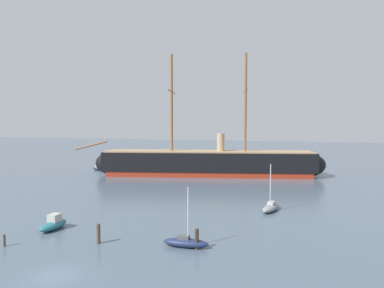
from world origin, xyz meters
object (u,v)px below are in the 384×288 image
at_px(motorboat_far_left, 99,168).
at_px(mooring_piling_right_pair, 197,239).
at_px(motorboat_foreground_left, 53,224).
at_px(mooring_piling_nearest, 99,234).
at_px(sailboat_foreground_right, 186,242).
at_px(tall_ship, 208,163).
at_px(mooring_piling_left_pair, 4,240).
at_px(sailboat_distant_centre, 220,168).
at_px(sailboat_mid_right, 271,207).

distance_m(motorboat_far_left, mooring_piling_right_pair, 61.16).
xyz_separation_m(motorboat_foreground_left, motorboat_far_left, (-19.96, 45.99, -0.10)).
bearing_deg(mooring_piling_nearest, sailboat_foreground_right, 7.85).
distance_m(sailboat_foreground_right, motorboat_far_left, 60.19).
bearing_deg(tall_ship, mooring_piling_left_pair, -101.56).
height_order(sailboat_distant_centre, mooring_piling_right_pair, sailboat_distant_centre).
height_order(tall_ship, sailboat_foreground_right, tall_ship).
bearing_deg(motorboat_far_left, sailboat_distant_centre, 16.14).
bearing_deg(tall_ship, motorboat_far_left, 176.91).
bearing_deg(sailboat_foreground_right, sailboat_mid_right, 65.31).
bearing_deg(mooring_piling_right_pair, tall_ship, 100.73).
height_order(motorboat_foreground_left, sailboat_distant_centre, sailboat_distant_centre).
distance_m(sailboat_mid_right, mooring_piling_left_pair, 33.46).
xyz_separation_m(sailboat_mid_right, sailboat_distant_centre, (-14.43, 39.50, -0.06)).
relative_size(sailboat_foreground_right, mooring_piling_left_pair, 4.92).
height_order(tall_ship, motorboat_far_left, tall_ship).
bearing_deg(motorboat_far_left, motorboat_foreground_left, -66.54).
relative_size(tall_ship, mooring_piling_nearest, 27.94).
bearing_deg(sailboat_mid_right, motorboat_foreground_left, -148.20).
height_order(motorboat_foreground_left, mooring_piling_left_pair, motorboat_foreground_left).
distance_m(motorboat_foreground_left, sailboat_mid_right, 28.81).
relative_size(mooring_piling_left_pair, mooring_piling_right_pair, 0.61).
bearing_deg(mooring_piling_right_pair, sailboat_mid_right, 69.14).
bearing_deg(sailboat_distant_centre, mooring_piling_left_pair, -100.49).
relative_size(sailboat_distant_centre, mooring_piling_nearest, 2.89).
distance_m(sailboat_distant_centre, mooring_piling_left_pair, 61.94).
height_order(tall_ship, sailboat_mid_right, tall_ship).
bearing_deg(mooring_piling_right_pair, motorboat_foreground_left, 173.61).
bearing_deg(tall_ship, sailboat_mid_right, -62.30).
height_order(sailboat_foreground_right, mooring_piling_nearest, sailboat_foreground_right).
xyz_separation_m(motorboat_far_left, mooring_piling_nearest, (27.57, -48.98, 0.51)).
xyz_separation_m(tall_ship, mooring_piling_right_pair, (8.80, -46.43, -1.97)).
distance_m(tall_ship, mooring_piling_left_pair, 51.75).
distance_m(motorboat_far_left, mooring_piling_nearest, 56.21).
xyz_separation_m(sailboat_distant_centre, mooring_piling_nearest, (-2.44, -57.67, 0.53)).
xyz_separation_m(sailboat_foreground_right, sailboat_distant_centre, (-6.66, 56.41, -0.02)).
height_order(sailboat_distant_centre, mooring_piling_left_pair, sailboat_distant_centre).
bearing_deg(sailboat_mid_right, sailboat_distant_centre, 110.07).
xyz_separation_m(motorboat_foreground_left, sailboat_foreground_right, (16.71, -1.73, -0.10)).
bearing_deg(sailboat_distant_centre, mooring_piling_nearest, -92.42).
bearing_deg(mooring_piling_nearest, mooring_piling_right_pair, 5.43).
relative_size(sailboat_foreground_right, sailboat_mid_right, 0.92).
distance_m(tall_ship, sailboat_foreground_right, 46.84).
bearing_deg(sailboat_distant_centre, tall_ship, -95.12).
relative_size(motorboat_foreground_left, sailboat_foreground_right, 0.70).
distance_m(sailboat_mid_right, mooring_piling_right_pair, 18.40).
relative_size(sailboat_mid_right, motorboat_far_left, 1.78).
distance_m(motorboat_foreground_left, mooring_piling_right_pair, 18.05).
bearing_deg(mooring_piling_right_pair, mooring_piling_nearest, -174.57).
height_order(motorboat_far_left, sailboat_distant_centre, sailboat_distant_centre).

